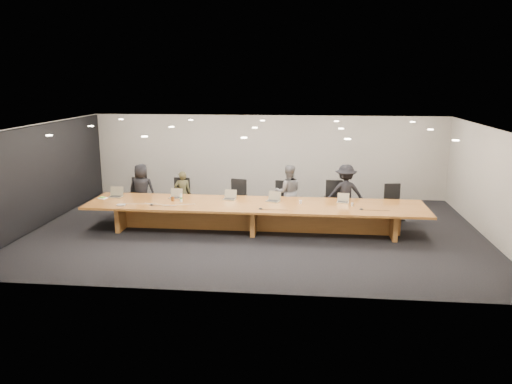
# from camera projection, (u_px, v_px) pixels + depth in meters

# --- Properties ---
(ground) EXTENTS (12.00, 12.00, 0.00)m
(ground) POSITION_uv_depth(u_px,v_px,m) (255.00, 231.00, 13.46)
(ground) COLOR black
(ground) RESTS_ON ground
(back_wall) EXTENTS (12.00, 0.02, 2.80)m
(back_wall) POSITION_uv_depth(u_px,v_px,m) (267.00, 156.00, 17.03)
(back_wall) COLOR beige
(back_wall) RESTS_ON ground
(left_wall_panel) EXTENTS (0.08, 7.84, 2.74)m
(left_wall_panel) POSITION_uv_depth(u_px,v_px,m) (41.00, 176.00, 13.75)
(left_wall_panel) COLOR black
(left_wall_panel) RESTS_ON ground
(conference_table) EXTENTS (9.00, 1.80, 0.75)m
(conference_table) POSITION_uv_depth(u_px,v_px,m) (255.00, 212.00, 13.34)
(conference_table) COLOR brown
(conference_table) RESTS_ON ground
(chair_far_left) EXTENTS (0.69, 0.69, 1.13)m
(chair_far_left) POSITION_uv_depth(u_px,v_px,m) (136.00, 197.00, 14.88)
(chair_far_left) COLOR black
(chair_far_left) RESTS_ON ground
(chair_left) EXTENTS (0.62, 0.62, 1.15)m
(chair_left) POSITION_uv_depth(u_px,v_px,m) (180.00, 197.00, 14.73)
(chair_left) COLOR black
(chair_left) RESTS_ON ground
(chair_mid_left) EXTENTS (0.70, 0.70, 1.13)m
(chair_mid_left) POSITION_uv_depth(u_px,v_px,m) (236.00, 198.00, 14.64)
(chair_mid_left) COLOR black
(chair_mid_left) RESTS_ON ground
(chair_mid_right) EXTENTS (0.69, 0.69, 1.10)m
(chair_mid_right) POSITION_uv_depth(u_px,v_px,m) (280.00, 200.00, 14.57)
(chair_mid_right) COLOR black
(chair_mid_right) RESTS_ON ground
(chair_right) EXTENTS (0.60, 0.60, 1.16)m
(chair_right) POSITION_uv_depth(u_px,v_px,m) (334.00, 201.00, 14.31)
(chair_right) COLOR black
(chair_right) RESTS_ON ground
(chair_far_right) EXTENTS (0.64, 0.64, 1.10)m
(chair_far_right) POSITION_uv_depth(u_px,v_px,m) (394.00, 203.00, 14.16)
(chair_far_right) COLOR black
(chair_far_right) RESTS_ON ground
(person_a) EXTENTS (0.80, 0.55, 1.57)m
(person_a) POSITION_uv_depth(u_px,v_px,m) (142.00, 190.00, 14.73)
(person_a) COLOR black
(person_a) RESTS_ON ground
(person_b) EXTENTS (0.56, 0.45, 1.35)m
(person_b) POSITION_uv_depth(u_px,v_px,m) (183.00, 194.00, 14.77)
(person_b) COLOR #35321C
(person_b) RESTS_ON ground
(person_c) EXTENTS (0.85, 0.71, 1.60)m
(person_c) POSITION_uv_depth(u_px,v_px,m) (288.00, 192.00, 14.41)
(person_c) COLOR #555658
(person_c) RESTS_ON ground
(person_d) EXTENTS (1.10, 0.67, 1.64)m
(person_d) POSITION_uv_depth(u_px,v_px,m) (345.00, 193.00, 14.23)
(person_d) COLOR black
(person_d) RESTS_ON ground
(laptop_a) EXTENTS (0.37, 0.27, 0.29)m
(laptop_a) POSITION_uv_depth(u_px,v_px,m) (115.00, 192.00, 13.98)
(laptop_a) COLOR #B9AE8D
(laptop_a) RESTS_ON conference_table
(laptop_b) EXTENTS (0.35, 0.27, 0.26)m
(laptop_b) POSITION_uv_depth(u_px,v_px,m) (175.00, 194.00, 13.87)
(laptop_b) COLOR #C3B795
(laptop_b) RESTS_ON conference_table
(laptop_c) EXTENTS (0.37, 0.29, 0.27)m
(laptop_c) POSITION_uv_depth(u_px,v_px,m) (229.00, 195.00, 13.71)
(laptop_c) COLOR #C2B894
(laptop_c) RESTS_ON conference_table
(laptop_d) EXTENTS (0.41, 0.36, 0.27)m
(laptop_d) POSITION_uv_depth(u_px,v_px,m) (273.00, 197.00, 13.48)
(laptop_d) COLOR tan
(laptop_d) RESTS_ON conference_table
(laptop_e) EXTENTS (0.35, 0.28, 0.25)m
(laptop_e) POSITION_uv_depth(u_px,v_px,m) (343.00, 198.00, 13.38)
(laptop_e) COLOR #C5B896
(laptop_e) RESTS_ON conference_table
(water_bottle) EXTENTS (0.09, 0.09, 0.22)m
(water_bottle) POSITION_uv_depth(u_px,v_px,m) (181.00, 198.00, 13.46)
(water_bottle) COLOR silver
(water_bottle) RESTS_ON conference_table
(amber_mug) EXTENTS (0.11, 0.11, 0.11)m
(amber_mug) POSITION_uv_depth(u_px,v_px,m) (173.00, 199.00, 13.57)
(amber_mug) COLOR brown
(amber_mug) RESTS_ON conference_table
(paper_cup_near) EXTENTS (0.09, 0.09, 0.09)m
(paper_cup_near) POSITION_uv_depth(u_px,v_px,m) (301.00, 202.00, 13.27)
(paper_cup_near) COLOR silver
(paper_cup_near) RESTS_ON conference_table
(paper_cup_far) EXTENTS (0.08, 0.08, 0.08)m
(paper_cup_far) POSITION_uv_depth(u_px,v_px,m) (352.00, 204.00, 13.05)
(paper_cup_far) COLOR silver
(paper_cup_far) RESTS_ON conference_table
(notepad) EXTENTS (0.28, 0.26, 0.01)m
(notepad) POSITION_uv_depth(u_px,v_px,m) (103.00, 198.00, 13.87)
(notepad) COLOR white
(notepad) RESTS_ON conference_table
(lime_gadget) EXTENTS (0.17, 0.14, 0.02)m
(lime_gadget) POSITION_uv_depth(u_px,v_px,m) (102.00, 197.00, 13.87)
(lime_gadget) COLOR #64D137
(lime_gadget) RESTS_ON notepad
(av_box) EXTENTS (0.23, 0.19, 0.03)m
(av_box) POSITION_uv_depth(u_px,v_px,m) (121.00, 205.00, 13.08)
(av_box) COLOR #B9B9BE
(av_box) RESTS_ON conference_table
(mic_left) EXTENTS (0.15, 0.15, 0.03)m
(mic_left) POSITION_uv_depth(u_px,v_px,m) (152.00, 205.00, 13.13)
(mic_left) COLOR black
(mic_left) RESTS_ON conference_table
(mic_center) EXTENTS (0.14, 0.14, 0.03)m
(mic_center) POSITION_uv_depth(u_px,v_px,m) (261.00, 208.00, 12.74)
(mic_center) COLOR black
(mic_center) RESTS_ON conference_table
(mic_right) EXTENTS (0.15, 0.15, 0.03)m
(mic_right) POSITION_uv_depth(u_px,v_px,m) (361.00, 209.00, 12.70)
(mic_right) COLOR black
(mic_right) RESTS_ON conference_table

